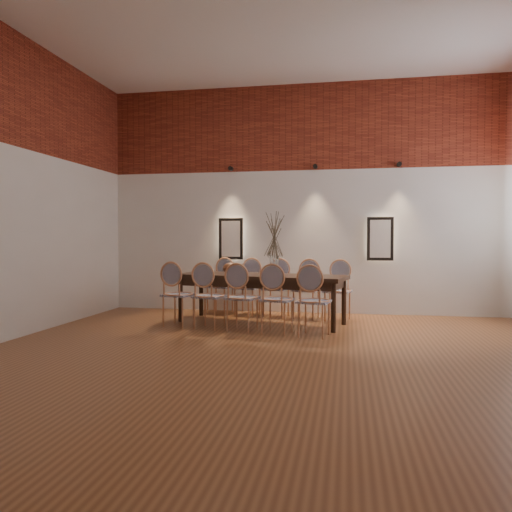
% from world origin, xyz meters
% --- Properties ---
extents(floor, '(7.00, 7.00, 0.02)m').
position_xyz_m(floor, '(0.00, 0.00, -0.01)').
color(floor, brown).
rests_on(floor, ground).
extents(wall_back, '(7.00, 0.10, 4.00)m').
position_xyz_m(wall_back, '(0.00, 3.55, 2.00)').
color(wall_back, silver).
rests_on(wall_back, ground).
extents(wall_front, '(7.00, 0.10, 4.00)m').
position_xyz_m(wall_front, '(0.00, -3.55, 2.00)').
color(wall_front, silver).
rests_on(wall_front, ground).
extents(brick_band_back, '(7.00, 0.02, 1.50)m').
position_xyz_m(brick_band_back, '(0.00, 3.48, 3.25)').
color(brick_band_back, maroon).
rests_on(brick_band_back, ground).
extents(niche_left, '(0.36, 0.06, 0.66)m').
position_xyz_m(niche_left, '(-1.30, 3.45, 1.30)').
color(niche_left, '#FFEAC6').
rests_on(niche_left, wall_back).
extents(niche_right, '(0.36, 0.06, 0.66)m').
position_xyz_m(niche_right, '(1.30, 3.45, 1.30)').
color(niche_right, '#FFEAC6').
rests_on(niche_right, wall_back).
extents(spot_fixture_left, '(0.08, 0.10, 0.08)m').
position_xyz_m(spot_fixture_left, '(-1.30, 3.42, 2.55)').
color(spot_fixture_left, black).
rests_on(spot_fixture_left, wall_back).
extents(spot_fixture_mid, '(0.08, 0.10, 0.08)m').
position_xyz_m(spot_fixture_mid, '(0.20, 3.42, 2.55)').
color(spot_fixture_mid, black).
rests_on(spot_fixture_mid, wall_back).
extents(spot_fixture_right, '(0.08, 0.10, 0.08)m').
position_xyz_m(spot_fixture_right, '(1.60, 3.42, 2.55)').
color(spot_fixture_right, black).
rests_on(spot_fixture_right, wall_back).
extents(dining_table, '(2.72, 1.35, 0.75)m').
position_xyz_m(dining_table, '(-0.56, 2.26, 0.38)').
color(dining_table, '#331E13').
rests_on(dining_table, floor).
extents(chair_near_a, '(0.52, 0.52, 0.94)m').
position_xyz_m(chair_near_a, '(-1.72, 1.79, 0.47)').
color(chair_near_a, tan).
rests_on(chair_near_a, floor).
extents(chair_near_b, '(0.52, 0.52, 0.94)m').
position_xyz_m(chair_near_b, '(-1.21, 1.68, 0.47)').
color(chair_near_b, tan).
rests_on(chair_near_b, floor).
extents(chair_near_c, '(0.52, 0.52, 0.94)m').
position_xyz_m(chair_near_c, '(-0.70, 1.57, 0.47)').
color(chair_near_c, tan).
rests_on(chair_near_c, floor).
extents(chair_near_d, '(0.52, 0.52, 0.94)m').
position_xyz_m(chair_near_d, '(-0.19, 1.47, 0.47)').
color(chair_near_d, tan).
rests_on(chair_near_d, floor).
extents(chair_near_e, '(0.52, 0.52, 0.94)m').
position_xyz_m(chair_near_e, '(0.32, 1.36, 0.47)').
color(chair_near_e, tan).
rests_on(chair_near_e, floor).
extents(chair_far_a, '(0.52, 0.52, 0.94)m').
position_xyz_m(chair_far_a, '(-1.43, 3.15, 0.47)').
color(chair_far_a, tan).
rests_on(chair_far_a, floor).
extents(chair_far_b, '(0.52, 0.52, 0.94)m').
position_xyz_m(chair_far_b, '(-0.92, 3.05, 0.47)').
color(chair_far_b, tan).
rests_on(chair_far_b, floor).
extents(chair_far_c, '(0.52, 0.52, 0.94)m').
position_xyz_m(chair_far_c, '(-0.42, 2.94, 0.47)').
color(chair_far_c, tan).
rests_on(chair_far_c, floor).
extents(chair_far_d, '(0.52, 0.52, 0.94)m').
position_xyz_m(chair_far_d, '(0.09, 2.83, 0.47)').
color(chair_far_d, tan).
rests_on(chair_far_d, floor).
extents(chair_far_e, '(0.52, 0.52, 0.94)m').
position_xyz_m(chair_far_e, '(0.60, 2.73, 0.47)').
color(chair_far_e, tan).
rests_on(chair_far_e, floor).
extents(vase, '(0.14, 0.14, 0.30)m').
position_xyz_m(vase, '(-0.34, 2.21, 0.90)').
color(vase, silver).
rests_on(vase, dining_table).
extents(dried_branches, '(0.50, 0.50, 0.70)m').
position_xyz_m(dried_branches, '(-0.34, 2.21, 1.35)').
color(dried_branches, brown).
rests_on(dried_branches, vase).
extents(bowl, '(0.24, 0.24, 0.18)m').
position_xyz_m(bowl, '(-1.05, 2.31, 0.84)').
color(bowl, '#5C2D15').
rests_on(bowl, dining_table).
extents(book, '(0.29, 0.23, 0.03)m').
position_xyz_m(book, '(-0.40, 2.37, 0.77)').
color(book, '#8F137D').
rests_on(book, dining_table).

